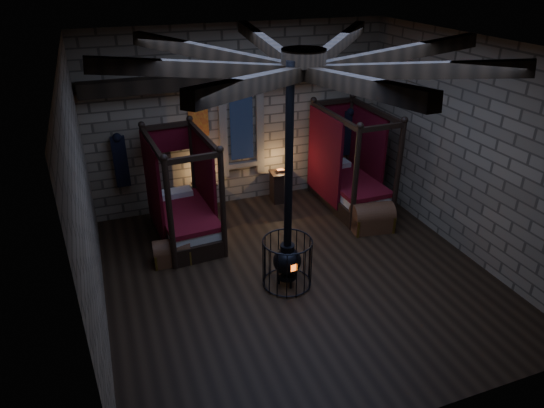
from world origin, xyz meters
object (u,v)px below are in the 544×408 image
object	(u,v)px
bed_right	(348,182)
stove	(287,257)
bed_left	(184,213)
trunk_right	(372,218)
trunk_left	(172,252)

from	to	relation	value
bed_right	stove	distance (m)	3.67
bed_left	trunk_right	distance (m)	4.10
bed_left	stove	size ratio (longest dim) A/B	0.56
trunk_left	stove	size ratio (longest dim) A/B	0.18
bed_right	bed_left	bearing A→B (deg)	-178.57
bed_right	trunk_right	world-z (taller)	bed_right
bed_right	trunk_left	distance (m)	4.64
trunk_right	trunk_left	bearing A→B (deg)	-174.87
bed_right	stove	world-z (taller)	stove
bed_left	trunk_right	xyz separation A→B (m)	(3.92, -1.16, -0.27)
trunk_right	stove	bearing A→B (deg)	-145.86
trunk_left	stove	xyz separation A→B (m)	(1.86, -1.46, 0.36)
bed_left	stove	world-z (taller)	stove
bed_right	stove	bearing A→B (deg)	-136.85
trunk_left	trunk_right	bearing A→B (deg)	0.69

